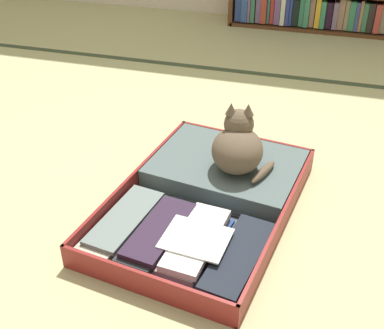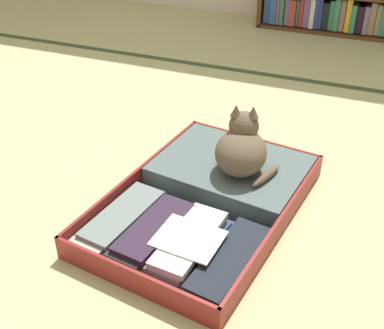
% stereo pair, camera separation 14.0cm
% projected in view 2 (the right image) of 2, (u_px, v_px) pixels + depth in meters
% --- Properties ---
extents(ground_plane, '(10.00, 10.00, 0.00)m').
position_uv_depth(ground_plane, '(175.00, 201.00, 1.92)').
color(ground_plane, tan).
extents(tatami_border, '(4.80, 0.05, 0.00)m').
position_uv_depth(tatami_border, '(263.00, 74.00, 2.93)').
color(tatami_border, '#39462C').
rests_on(tatami_border, ground_plane).
extents(open_suitcase, '(0.72, 0.98, 0.09)m').
position_uv_depth(open_suitcase, '(209.00, 196.00, 1.87)').
color(open_suitcase, maroon).
rests_on(open_suitcase, ground_plane).
extents(black_cat, '(0.27, 0.26, 0.25)m').
position_uv_depth(black_cat, '(242.00, 148.00, 1.89)').
color(black_cat, brown).
rests_on(black_cat, open_suitcase).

